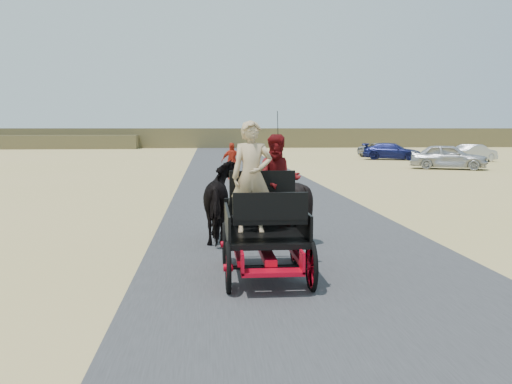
{
  "coord_description": "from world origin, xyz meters",
  "views": [
    {
      "loc": [
        -1.79,
        -10.82,
        2.4
      ],
      "look_at": [
        -0.89,
        -0.19,
        1.2
      ],
      "focal_mm": 40.0,
      "sensor_mm": 36.0,
      "label": 1
    }
  ],
  "objects": [
    {
      "name": "ground",
      "position": [
        0.0,
        0.0,
        0.0
      ],
      "size": [
        140.0,
        140.0,
        0.0
      ],
      "primitive_type": "plane",
      "color": "tan"
    },
    {
      "name": "road",
      "position": [
        0.0,
        0.0,
        0.01
      ],
      "size": [
        6.0,
        140.0,
        0.01
      ],
      "primitive_type": "cube",
      "color": "#38383A",
      "rests_on": "ground"
    },
    {
      "name": "ridge_far",
      "position": [
        0.0,
        62.0,
        1.2
      ],
      "size": [
        140.0,
        6.0,
        2.4
      ],
      "primitive_type": "cube",
      "color": "brown",
      "rests_on": "ground"
    },
    {
      "name": "carriage",
      "position": [
        -0.89,
        -1.79,
        0.36
      ],
      "size": [
        1.3,
        2.4,
        0.72
      ],
      "primitive_type": null,
      "color": "black",
      "rests_on": "ground"
    },
    {
      "name": "horse_left",
      "position": [
        -1.44,
        1.21,
        0.85
      ],
      "size": [
        0.91,
        2.01,
        1.7
      ],
      "primitive_type": "imported",
      "rotation": [
        0.0,
        0.0,
        3.14
      ],
      "color": "black",
      "rests_on": "ground"
    },
    {
      "name": "horse_right",
      "position": [
        -0.34,
        1.21,
        0.85
      ],
      "size": [
        1.37,
        1.54,
        1.7
      ],
      "primitive_type": "imported",
      "rotation": [
        0.0,
        0.0,
        3.14
      ],
      "color": "black",
      "rests_on": "ground"
    },
    {
      "name": "driver_man",
      "position": [
        -1.09,
        -1.74,
        1.62
      ],
      "size": [
        0.66,
        0.43,
        1.8
      ],
      "primitive_type": "imported",
      "color": "tan",
      "rests_on": "carriage"
    },
    {
      "name": "passenger_woman",
      "position": [
        -0.59,
        -1.19,
        1.51
      ],
      "size": [
        0.77,
        0.6,
        1.58
      ],
      "primitive_type": "imported",
      "color": "#660C0F",
      "rests_on": "carriage"
    },
    {
      "name": "pedestrian",
      "position": [
        -0.63,
        15.85,
        0.86
      ],
      "size": [
        1.04,
        0.49,
        1.73
      ],
      "primitive_type": "imported",
      "rotation": [
        0.0,
        0.0,
        3.07
      ],
      "color": "red",
      "rests_on": "ground"
    },
    {
      "name": "car_a",
      "position": [
        12.35,
        21.57,
        0.74
      ],
      "size": [
        4.67,
        3.48,
        1.48
      ],
      "primitive_type": "imported",
      "rotation": [
        0.0,
        0.0,
        1.12
      ],
      "color": "#B2B2B7",
      "rests_on": "ground"
    },
    {
      "name": "car_b",
      "position": [
        17.25,
        28.48,
        0.63
      ],
      "size": [
        3.98,
        3.04,
        1.26
      ],
      "primitive_type": "imported",
      "rotation": [
        0.0,
        0.0,
        2.08
      ],
      "color": "#B2B2B7",
      "rests_on": "ground"
    },
    {
      "name": "car_c",
      "position": [
        12.3,
        31.74,
        0.64
      ],
      "size": [
        4.75,
        3.48,
        1.28
      ],
      "primitive_type": "imported",
      "rotation": [
        0.0,
        0.0,
        1.14
      ],
      "color": "navy",
      "rests_on": "ground"
    },
    {
      "name": "car_d",
      "position": [
        12.98,
        36.31,
        0.58
      ],
      "size": [
        4.61,
        3.29,
        1.17
      ],
      "primitive_type": "imported",
      "rotation": [
        0.0,
        0.0,
        1.93
      ],
      "color": "#B2B2B7",
      "rests_on": "ground"
    }
  ]
}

